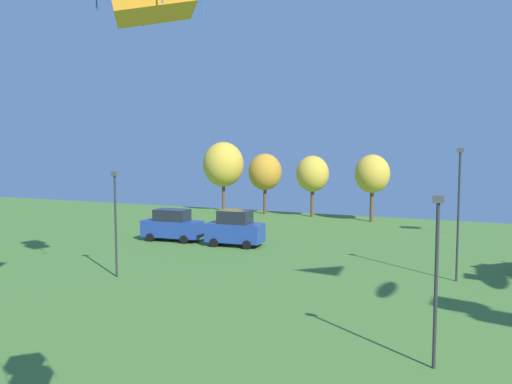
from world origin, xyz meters
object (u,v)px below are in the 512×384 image
object	(u,v)px
parked_car_second_from_left	(235,229)
treeline_tree_1	(265,172)
light_post_2	(459,208)
light_post_0	(436,271)
light_post_1	(115,217)
treeline_tree_2	(312,174)
parked_car_leftmost	(172,225)
treeline_tree_0	(223,164)
treeline_tree_3	(372,174)

from	to	relation	value
parked_car_second_from_left	treeline_tree_1	distance (m)	19.07
parked_car_second_from_left	light_post_2	distance (m)	16.33
light_post_0	light_post_1	bearing A→B (deg)	161.35
treeline_tree_2	light_post_0	bearing A→B (deg)	-66.10
parked_car_leftmost	treeline_tree_0	distance (m)	19.82
treeline_tree_0	light_post_0	bearing A→B (deg)	-53.80
light_post_0	treeline_tree_3	bearing A→B (deg)	105.07
light_post_1	treeline_tree_1	distance (m)	29.28
light_post_2	treeline_tree_2	size ratio (longest dim) A/B	1.15
light_post_0	parked_car_leftmost	bearing A→B (deg)	141.01
parked_car_leftmost	treeline_tree_0	xyz separation A→B (m)	(-5.16, 18.71, 4.00)
parked_car_second_from_left	light_post_2	world-z (taller)	light_post_2
parked_car_second_from_left	treeline_tree_3	distance (m)	18.14
parked_car_leftmost	light_post_2	world-z (taller)	light_post_2
light_post_2	treeline_tree_0	distance (m)	34.83
light_post_2	treeline_tree_3	world-z (taller)	light_post_2
light_post_1	light_post_2	world-z (taller)	light_post_2
parked_car_leftmost	light_post_1	size ratio (longest dim) A/B	0.81
light_post_0	light_post_2	bearing A→B (deg)	90.28
light_post_1	light_post_2	xyz separation A→B (m)	(17.49, 6.61, 0.67)
parked_car_second_from_left	treeline_tree_1	size ratio (longest dim) A/B	0.65
treeline_tree_1	treeline_tree_2	bearing A→B (deg)	-3.09
light_post_0	light_post_1	size ratio (longest dim) A/B	0.97
treeline_tree_0	treeline_tree_2	size ratio (longest dim) A/B	1.23
light_post_1	light_post_2	size ratio (longest dim) A/B	0.82
parked_car_leftmost	treeline_tree_2	distance (m)	18.89
parked_car_second_from_left	light_post_1	world-z (taller)	light_post_1
treeline_tree_1	treeline_tree_3	distance (m)	11.82
light_post_1	treeline_tree_3	xyz separation A→B (m)	(8.51, 27.63, 1.25)
treeline_tree_3	treeline_tree_2	bearing A→B (deg)	169.66
light_post_2	treeline_tree_0	bearing A→B (deg)	138.39
parked_car_second_from_left	light_post_1	xyz separation A→B (m)	(-2.00, -11.03, 2.07)
light_post_0	treeline_tree_2	bearing A→B (deg)	113.90
light_post_1	parked_car_leftmost	bearing A→B (deg)	107.05
light_post_0	treeline_tree_1	world-z (taller)	treeline_tree_1
light_post_1	treeline_tree_3	size ratio (longest dim) A/B	0.91
light_post_0	treeline_tree_1	size ratio (longest dim) A/B	0.89
treeline_tree_3	light_post_2	bearing A→B (deg)	-66.88
treeline_tree_1	treeline_tree_2	xyz separation A→B (m)	(5.39, -0.29, -0.07)
parked_car_second_from_left	treeline_tree_0	size ratio (longest dim) A/B	0.55
parked_car_second_from_left	treeline_tree_0	bearing A→B (deg)	115.40
light_post_0	treeline_tree_0	world-z (taller)	treeline_tree_0
parked_car_second_from_left	treeline_tree_1	world-z (taller)	treeline_tree_1
parked_car_second_from_left	light_post_0	distance (m)	23.08
light_post_1	treeline_tree_2	size ratio (longest dim) A/B	0.94
parked_car_leftmost	treeline_tree_1	distance (m)	18.36
treeline_tree_1	treeline_tree_3	xyz separation A→B (m)	(11.73, -1.45, 0.12)
treeline_tree_0	treeline_tree_2	xyz separation A→B (m)	(10.71, -0.94, -0.79)
parked_car_leftmost	parked_car_second_from_left	size ratio (longest dim) A/B	1.12
parked_car_leftmost	light_post_0	distance (m)	27.00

